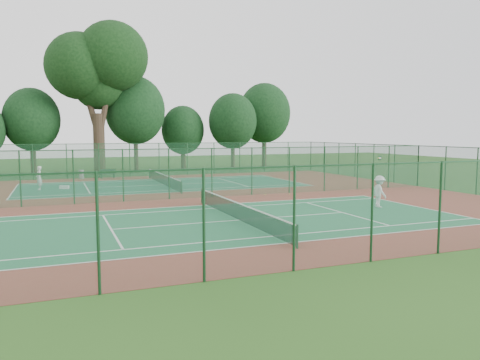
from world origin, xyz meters
The scene contains 20 objects.
ground centered at (0.00, 0.00, 0.00)m, with size 120.00×120.00×0.00m, color #275019.
red_pad centered at (0.00, 0.00, 0.01)m, with size 40.00×36.00×0.01m, color maroon.
court_near centered at (0.00, -9.00, 0.01)m, with size 23.77×10.97×0.01m, color #20663F.
court_far centered at (0.00, 9.00, 0.01)m, with size 23.77×10.97×0.01m, color #1C5A3F.
fence_north centered at (0.00, 18.00, 1.76)m, with size 40.00×0.09×3.50m.
fence_south centered at (0.00, -18.00, 1.76)m, with size 40.00×0.09×3.50m.
fence_east centered at (20.00, 0.00, 1.76)m, with size 0.09×36.00×3.50m.
fence_divider centered at (0.00, 0.00, 1.76)m, with size 40.00×0.09×3.50m.
tennis_net_near centered at (0.00, -9.00, 0.54)m, with size 0.10×12.90×0.97m.
tennis_net_far centered at (0.00, 9.00, 0.54)m, with size 0.10×12.90×0.97m.
player_near centered at (9.59, -8.19, 0.99)m, with size 1.25×0.72×1.94m, color silver.
player_far centered at (-9.99, 9.07, 0.96)m, with size 0.69×0.45×1.89m, color silver.
trash_bin centered at (-6.39, 17.31, 0.45)m, with size 0.49×0.49×0.88m, color gray.
bench centered at (-3.89, 17.00, 0.50)m, with size 1.57×0.62×0.94m.
kit_bag centered at (-8.15, 8.95, 0.15)m, with size 0.74×0.28×0.28m, color white.
stray_ball_a centered at (7.29, -0.86, 0.04)m, with size 0.06×0.06×0.06m, color #C3D230.
stray_ball_b centered at (5.47, -0.49, 0.05)m, with size 0.07×0.07×0.07m, color #BECC2F.
stray_ball_c centered at (0.51, -0.72, 0.05)m, with size 0.08×0.08×0.08m, color #F2F438.
big_tree centered at (-4.13, 21.82, 11.68)m, with size 10.74×7.86×16.50m.
evergreen_row centered at (0.50, 24.25, 0.00)m, with size 39.00×5.00×12.00m, color black, non-canonical shape.
Camera 1 is at (-8.72, -31.34, 4.53)m, focal length 35.00 mm.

